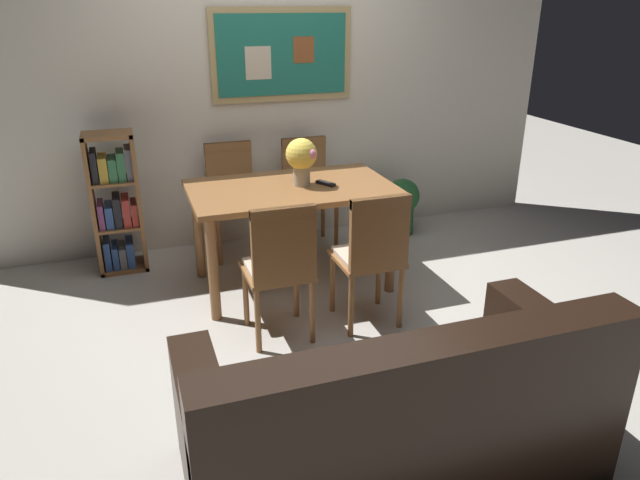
{
  "coord_description": "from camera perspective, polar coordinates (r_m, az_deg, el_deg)",
  "views": [
    {
      "loc": [
        -1.17,
        -3.31,
        1.97
      ],
      "look_at": [
        -0.14,
        -0.27,
        0.65
      ],
      "focal_mm": 32.78,
      "sensor_mm": 36.0,
      "label": 1
    }
  ],
  "objects": [
    {
      "name": "tv_remote",
      "position": [
        4.15,
        0.55,
        5.56
      ],
      "size": [
        0.11,
        0.16,
        0.02
      ],
      "color": "black",
      "rests_on": "dining_table"
    },
    {
      "name": "ground_plane",
      "position": [
        4.03,
        0.61,
        -6.93
      ],
      "size": [
        12.0,
        12.0,
        0.0
      ],
      "primitive_type": "plane",
      "color": "#B7B2A8"
    },
    {
      "name": "dining_chair_far_left",
      "position": [
        4.84,
        -8.55,
        4.86
      ],
      "size": [
        0.4,
        0.41,
        0.91
      ],
      "color": "brown",
      "rests_on": "ground_plane"
    },
    {
      "name": "leather_couch",
      "position": [
        2.65,
        7.44,
        -16.76
      ],
      "size": [
        1.8,
        0.84,
        0.84
      ],
      "color": "black",
      "rests_on": "ground_plane"
    },
    {
      "name": "flower_vase",
      "position": [
        4.1,
        -1.82,
        8.07
      ],
      "size": [
        0.22,
        0.22,
        0.33
      ],
      "color": "tan",
      "rests_on": "dining_table"
    },
    {
      "name": "dining_chair_far_right",
      "position": [
        4.95,
        -1.23,
        5.53
      ],
      "size": [
        0.4,
        0.41,
        0.91
      ],
      "color": "brown",
      "rests_on": "ground_plane"
    },
    {
      "name": "bookshelf",
      "position": [
        4.71,
        -19.25,
        3.28
      ],
      "size": [
        0.36,
        0.28,
        1.08
      ],
      "color": "brown",
      "rests_on": "ground_plane"
    },
    {
      "name": "dining_table",
      "position": [
        4.16,
        -2.81,
        3.89
      ],
      "size": [
        1.43,
        0.85,
        0.76
      ],
      "color": "brown",
      "rests_on": "ground_plane"
    },
    {
      "name": "dining_chair_near_right",
      "position": [
        3.65,
        5.12,
        -0.91
      ],
      "size": [
        0.4,
        0.41,
        0.91
      ],
      "color": "brown",
      "rests_on": "ground_plane"
    },
    {
      "name": "dining_chair_near_left",
      "position": [
        3.47,
        -3.9,
        -2.11
      ],
      "size": [
        0.4,
        0.41,
        0.91
      ],
      "color": "brown",
      "rests_on": "ground_plane"
    },
    {
      "name": "potted_ivy",
      "position": [
        5.32,
        8.04,
        3.68
      ],
      "size": [
        0.31,
        0.31,
        0.53
      ],
      "color": "#4C4742",
      "rests_on": "ground_plane"
    },
    {
      "name": "wall_back_with_painting",
      "position": [
        5.02,
        -5.28,
        14.66
      ],
      "size": [
        5.2,
        0.14,
        2.6
      ],
      "color": "silver",
      "rests_on": "ground_plane"
    }
  ]
}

